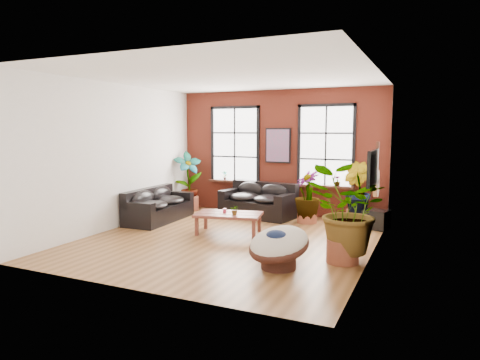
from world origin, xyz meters
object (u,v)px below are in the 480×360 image
(papasan_chair, at_px, (279,245))
(coffee_table, at_px, (229,216))
(sofa_back, at_px, (259,201))
(sofa_left, at_px, (158,206))

(papasan_chair, bearing_deg, coffee_table, 153.70)
(coffee_table, relative_size, papasan_chair, 1.21)
(sofa_back, xyz_separation_m, papasan_chair, (1.98, -4.03, -0.02))
(sofa_left, bearing_deg, coffee_table, -104.97)
(sofa_left, distance_m, coffee_table, 2.40)
(sofa_left, height_order, papasan_chair, sofa_left)
(papasan_chair, bearing_deg, sofa_left, 169.12)
(sofa_back, relative_size, papasan_chair, 1.61)
(sofa_left, xyz_separation_m, papasan_chair, (4.22, -2.41, 0.02))
(sofa_left, bearing_deg, sofa_back, -56.55)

